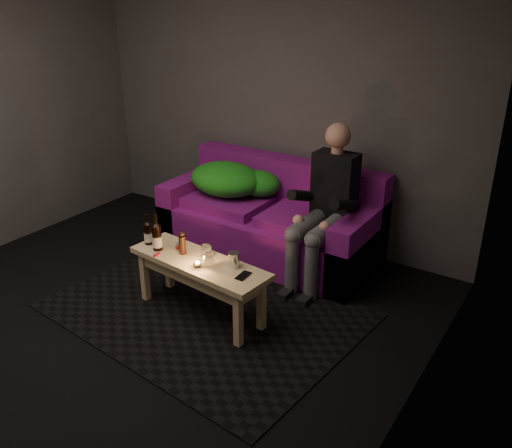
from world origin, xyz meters
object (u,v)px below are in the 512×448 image
at_px(beer_bottle_b, 157,237).
at_px(beer_bottle_a, 148,233).
at_px(sofa, 272,222).
at_px(coffee_table, 199,270).
at_px(steel_cup, 234,260).
at_px(person, 326,203).

bearing_deg(beer_bottle_b, beer_bottle_a, 164.16).
relative_size(sofa, coffee_table, 1.69).
bearing_deg(steel_cup, sofa, 108.70).
bearing_deg(person, beer_bottle_b, -129.22).
height_order(beer_bottle_a, beer_bottle_b, beer_bottle_b).
bearing_deg(beer_bottle_a, coffee_table, -0.03).
height_order(person, beer_bottle_a, person).
bearing_deg(sofa, person, -14.61).
height_order(person, beer_bottle_b, person).
distance_m(coffee_table, beer_bottle_a, 0.53).
height_order(sofa, person, person).
xyz_separation_m(person, beer_bottle_a, (-1.00, -1.03, -0.12)).
xyz_separation_m(coffee_table, beer_bottle_b, (-0.37, -0.04, 0.19)).
bearing_deg(sofa, coffee_table, -84.64).
bearing_deg(steel_cup, coffee_table, -167.76).
height_order(sofa, beer_bottle_a, sofa).
relative_size(coffee_table, beer_bottle_a, 4.66).
xyz_separation_m(beer_bottle_b, steel_cup, (0.64, 0.10, -0.05)).
bearing_deg(steel_cup, beer_bottle_b, -171.58).
bearing_deg(sofa, beer_bottle_b, -101.93).
xyz_separation_m(coffee_table, steel_cup, (0.27, 0.06, 0.14)).
distance_m(beer_bottle_a, steel_cup, 0.77).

